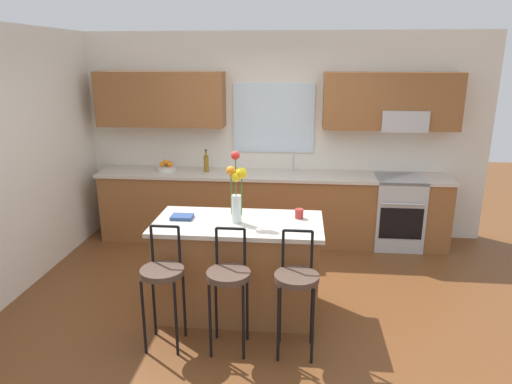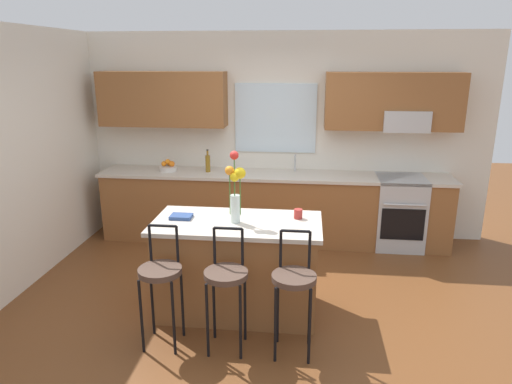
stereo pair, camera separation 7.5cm
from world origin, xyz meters
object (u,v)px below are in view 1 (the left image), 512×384
object	(u,v)px
bottle_olive_oil	(206,163)
flower_vase	(237,187)
oven_range	(397,211)
mug_ceramic	(299,214)
bar_stool_far	(297,283)
kitchen_island	(239,267)
bar_stool_middle	(229,280)
cookbook	(182,217)
fruit_bowl_oranges	(166,167)
bar_stool_near	(163,277)

from	to	relation	value
bottle_olive_oil	flower_vase	bearing A→B (deg)	-70.61
oven_range	mug_ceramic	xyz separation A→B (m)	(-1.26, -1.69, 0.51)
bar_stool_far	mug_ceramic	bearing A→B (deg)	89.45
flower_vase	mug_ceramic	distance (m)	0.66
kitchen_island	bar_stool_far	bearing A→B (deg)	-47.60
bar_stool_middle	bar_stool_far	distance (m)	0.55
bar_stool_middle	cookbook	distance (m)	0.88
bar_stool_middle	fruit_bowl_oranges	world-z (taller)	fruit_bowl_oranges
oven_range	cookbook	xyz separation A→B (m)	(-2.35, -1.80, 0.48)
bar_stool_middle	bar_stool_near	bearing A→B (deg)	180.00
bar_stool_far	flower_vase	size ratio (longest dim) A/B	1.59
kitchen_island	bar_stool_near	distance (m)	0.83
oven_range	bar_stool_middle	bearing A→B (deg)	-126.73
flower_vase	fruit_bowl_oranges	size ratio (longest dim) A/B	2.73
oven_range	kitchen_island	distance (m)	2.58
bar_stool_far	cookbook	distance (m)	1.29
bar_stool_near	bottle_olive_oil	distance (m)	2.50
flower_vase	bottle_olive_oil	xyz separation A→B (m)	(-0.66, 1.88, -0.21)
kitchen_island	bar_stool_near	world-z (taller)	bar_stool_near
bar_stool_near	bottle_olive_oil	bearing A→B (deg)	92.79
bar_stool_far	cookbook	xyz separation A→B (m)	(-1.08, 0.63, 0.30)
cookbook	mug_ceramic	bearing A→B (deg)	6.08
flower_vase	bottle_olive_oil	bearing A→B (deg)	109.39
flower_vase	cookbook	distance (m)	0.62
kitchen_island	bar_stool_middle	size ratio (longest dim) A/B	1.49
bar_stool_middle	kitchen_island	bearing A→B (deg)	90.00
oven_range	cookbook	world-z (taller)	cookbook
mug_ceramic	bottle_olive_oil	size ratio (longest dim) A/B	0.30
bar_stool_far	kitchen_island	bearing A→B (deg)	132.40
oven_range	bar_stool_middle	size ratio (longest dim) A/B	0.88
bar_stool_near	cookbook	xyz separation A→B (m)	(0.02, 0.63, 0.30)
kitchen_island	bar_stool_middle	world-z (taller)	bar_stool_middle
bar_stool_far	bottle_olive_oil	world-z (taller)	bottle_olive_oil
bottle_olive_oil	oven_range	bearing A→B (deg)	-0.57
kitchen_island	cookbook	distance (m)	0.71
bar_stool_near	fruit_bowl_oranges	world-z (taller)	fruit_bowl_oranges
oven_range	kitchen_island	world-z (taller)	same
bar_stool_middle	mug_ceramic	size ratio (longest dim) A/B	11.58
flower_vase	cookbook	size ratio (longest dim) A/B	3.28
oven_range	bottle_olive_oil	bearing A→B (deg)	179.43
fruit_bowl_oranges	bottle_olive_oil	size ratio (longest dim) A/B	0.80
bar_stool_middle	mug_ceramic	xyz separation A→B (m)	(0.56, 0.75, 0.33)
bar_stool_near	mug_ceramic	world-z (taller)	bar_stool_near
bar_stool_far	fruit_bowl_oranges	size ratio (longest dim) A/B	4.34
kitchen_island	bar_stool_middle	bearing A→B (deg)	-90.00
fruit_bowl_oranges	bar_stool_near	bearing A→B (deg)	-75.00
bar_stool_near	bar_stool_middle	size ratio (longest dim) A/B	1.00
cookbook	bar_stool_far	bearing A→B (deg)	-30.23
bar_stool_near	bar_stool_middle	distance (m)	0.55
bar_stool_middle	flower_vase	bearing A→B (deg)	90.64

